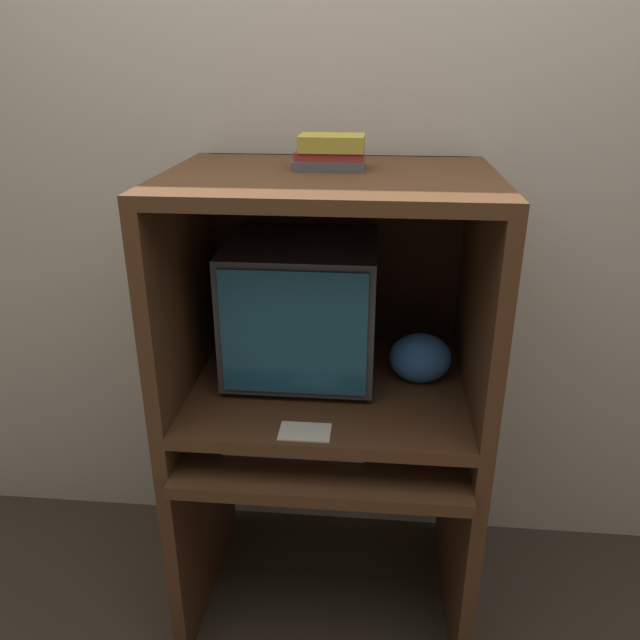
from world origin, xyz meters
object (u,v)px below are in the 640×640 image
mouse (385,443)px  book_stack (330,153)px  crt_monitor (302,307)px  snack_bag (420,358)px  keyboard (296,439)px

mouse → book_stack: bearing=132.2°
crt_monitor → mouse: 0.46m
book_stack → snack_bag: bearing=-4.5°
mouse → keyboard: bearing=-179.9°
snack_bag → book_stack: size_ratio=0.96×
keyboard → book_stack: bearing=68.3°
snack_bag → keyboard: bearing=-153.8°
book_stack → mouse: bearing=-47.8°
crt_monitor → book_stack: bearing=-6.5°
snack_bag → book_stack: (-0.27, 0.02, 0.58)m
crt_monitor → snack_bag: crt_monitor is taller
mouse → book_stack: (-0.17, 0.19, 0.77)m
crt_monitor → book_stack: size_ratio=2.27×
keyboard → snack_bag: bearing=26.2°
keyboard → mouse: bearing=0.1°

